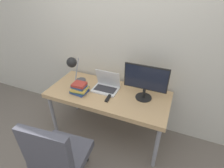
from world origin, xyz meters
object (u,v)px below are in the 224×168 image
object	(u,v)px
monitor	(146,80)
laptop	(106,86)
desk_lamp	(73,65)
book_stack	(79,88)
office_chair	(57,155)

from	to	relation	value
monitor	laptop	bearing A→B (deg)	-179.92
desk_lamp	book_stack	world-z (taller)	desk_lamp
laptop	desk_lamp	size ratio (longest dim) A/B	0.78
book_stack	monitor	bearing A→B (deg)	14.63
desk_lamp	office_chair	distance (m)	1.13
office_chair	book_stack	xyz separation A→B (m)	(-0.23, 0.82, 0.22)
laptop	office_chair	bearing A→B (deg)	-93.52
desk_lamp	book_stack	size ratio (longest dim) A/B	1.90
office_chair	book_stack	size ratio (longest dim) A/B	4.46
monitor	book_stack	xyz separation A→B (m)	(-0.81, -0.21, -0.19)
desk_lamp	book_stack	bearing A→B (deg)	-40.99
laptop	book_stack	world-z (taller)	laptop
monitor	office_chair	world-z (taller)	monitor
laptop	office_chair	distance (m)	1.06
laptop	desk_lamp	xyz separation A→B (m)	(-0.44, -0.08, 0.27)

